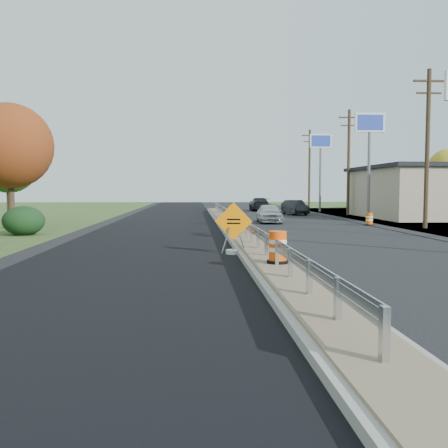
{
  "coord_description": "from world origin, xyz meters",
  "views": [
    {
      "loc": [
        -2.36,
        -19.94,
        2.37
      ],
      "look_at": [
        -1.24,
        -1.86,
        1.1
      ],
      "focal_mm": 40.0,
      "sensor_mm": 36.0,
      "label": 1
    }
  ],
  "objects": [
    {
      "name": "tree_near_back",
      "position": [
        -16.0,
        18.0,
        4.21
      ],
      "size": [
        4.29,
        4.29,
        6.37
      ],
      "color": "#473523",
      "rests_on": "ground"
    },
    {
      "name": "median",
      "position": [
        0.0,
        8.0,
        0.11
      ],
      "size": [
        1.6,
        55.0,
        0.23
      ],
      "color": "gray",
      "rests_on": "ground"
    },
    {
      "name": "car_dark_far",
      "position": [
        4.85,
        34.08,
        0.71
      ],
      "size": [
        2.23,
        5.0,
        1.43
      ],
      "primitive_type": "imported",
      "rotation": [
        0.0,
        0.0,
        3.09
      ],
      "color": "black",
      "rests_on": "ground"
    },
    {
      "name": "caution_sign",
      "position": [
        -0.9,
        -1.96,
        0.48
      ],
      "size": [
        1.34,
        0.57,
        1.89
      ],
      "rotation": [
        0.0,
        0.0,
        -0.24
      ],
      "color": "white",
      "rests_on": "ground"
    },
    {
      "name": "pylon_sign_mid",
      "position": [
        10.5,
        16.0,
        6.48
      ],
      "size": [
        2.2,
        0.3,
        7.9
      ],
      "color": "slate",
      "rests_on": "ground"
    },
    {
      "name": "utility_pole_north",
      "position": [
        11.5,
        39.0,
        4.93
      ],
      "size": [
        1.9,
        0.26,
        9.4
      ],
      "color": "#473523",
      "rests_on": "ground"
    },
    {
      "name": "milled_overlay",
      "position": [
        -4.4,
        10.0,
        0.01
      ],
      "size": [
        7.2,
        120.0,
        0.01
      ],
      "primitive_type": "cube",
      "color": "black",
      "rests_on": "ground"
    },
    {
      "name": "hedge_north",
      "position": [
        -11.0,
        6.0,
        0.76
      ],
      "size": [
        2.09,
        2.09,
        1.52
      ],
      "primitive_type": "ellipsoid",
      "color": "black",
      "rests_on": "ground"
    },
    {
      "name": "ground",
      "position": [
        0.0,
        0.0,
        0.0
      ],
      "size": [
        140.0,
        140.0,
        0.0
      ],
      "primitive_type": "plane",
      "color": "black",
      "rests_on": "ground"
    },
    {
      "name": "utility_pole_nmid",
      "position": [
        11.5,
        24.0,
        4.93
      ],
      "size": [
        1.9,
        0.26,
        9.4
      ],
      "color": "#473523",
      "rests_on": "ground"
    },
    {
      "name": "barrel_median_far",
      "position": [
        0.55,
        18.25,
        0.65
      ],
      "size": [
        0.6,
        0.6,
        0.88
      ],
      "color": "black",
      "rests_on": "median"
    },
    {
      "name": "pylon_sign_north",
      "position": [
        10.5,
        30.0,
        6.48
      ],
      "size": [
        2.2,
        0.3,
        7.9
      ],
      "color": "slate",
      "rests_on": "ground"
    },
    {
      "name": "barrel_shoulder_far",
      "position": [
        7.0,
        26.04,
        0.44
      ],
      "size": [
        0.62,
        0.62,
        0.91
      ],
      "color": "black",
      "rests_on": "ground"
    },
    {
      "name": "tree_near_red",
      "position": [
        -13.0,
        10.0,
        4.86
      ],
      "size": [
        4.95,
        4.95,
        7.35
      ],
      "color": "#473523",
      "rests_on": "ground"
    },
    {
      "name": "car_silver",
      "position": [
        2.97,
        14.75,
        0.67
      ],
      "size": [
        1.75,
        4.02,
        1.35
      ],
      "primitive_type": "imported",
      "rotation": [
        0.0,
        0.0,
        -0.04
      ],
      "color": "silver",
      "rests_on": "ground"
    },
    {
      "name": "barrel_median_mid",
      "position": [
        -0.39,
        3.99,
        0.71
      ],
      "size": [
        0.68,
        0.68,
        1.0
      ],
      "color": "black",
      "rests_on": "median"
    },
    {
      "name": "utility_pole_smid",
      "position": [
        11.5,
        9.0,
        4.93
      ],
      "size": [
        1.9,
        0.26,
        9.4
      ],
      "color": "#473523",
      "rests_on": "ground"
    },
    {
      "name": "barrel_shoulder_near",
      "position": [
        9.15,
        11.97,
        0.39
      ],
      "size": [
        0.55,
        0.55,
        0.81
      ],
      "color": "black",
      "rests_on": "ground"
    },
    {
      "name": "guardrail",
      "position": [
        0.0,
        9.0,
        0.73
      ],
      "size": [
        0.1,
        46.15,
        0.72
      ],
      "color": "silver",
      "rests_on": "median"
    },
    {
      "name": "barrel_median_near",
      "position": [
        0.07,
        -5.74,
        0.68
      ],
      "size": [
        0.63,
        0.63,
        0.93
      ],
      "color": "black",
      "rests_on": "median"
    },
    {
      "name": "car_dark_mid",
      "position": [
        7.0,
        25.49,
        0.68
      ],
      "size": [
        1.98,
        4.27,
        1.35
      ],
      "primitive_type": "imported",
      "rotation": [
        0.0,
        0.0,
        0.14
      ],
      "color": "black",
      "rests_on": "ground"
    }
  ]
}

